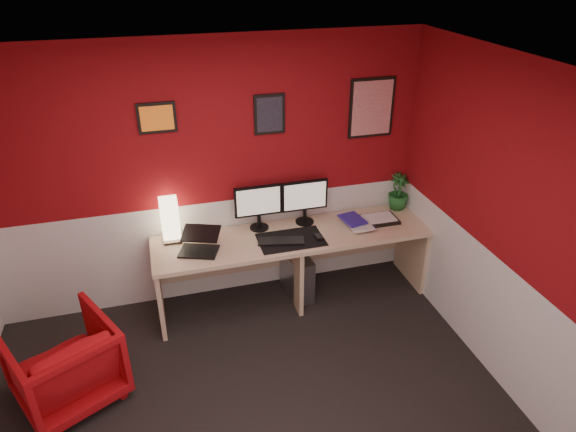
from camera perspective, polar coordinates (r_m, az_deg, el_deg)
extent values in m
cube|color=black|center=(4.06, -3.83, -22.47)|extent=(4.00, 3.50, 0.01)
cube|color=white|center=(2.65, -5.59, 14.17)|extent=(4.00, 3.50, 0.01)
cube|color=maroon|center=(4.70, -8.90, 4.24)|extent=(4.00, 0.01, 2.50)
cube|color=maroon|center=(4.00, 24.77, -2.78)|extent=(0.01, 3.50, 2.50)
cube|color=silver|center=(5.05, -8.26, -3.58)|extent=(4.00, 0.01, 1.00)
cube|color=silver|center=(4.40, 22.74, -11.19)|extent=(0.01, 3.50, 1.00)
cube|color=tan|center=(4.95, 0.55, -5.77)|extent=(2.60, 0.65, 0.73)
cube|color=#FFE5B2|center=(4.70, -13.03, -0.57)|extent=(0.16, 0.16, 0.40)
cube|color=black|center=(4.51, -10.04, -2.84)|extent=(0.39, 0.33, 0.22)
cube|color=black|center=(4.74, -3.32, 1.68)|extent=(0.45, 0.06, 0.58)
cube|color=black|center=(4.84, 1.92, 2.30)|extent=(0.45, 0.06, 0.58)
cube|color=black|center=(4.68, 0.34, -2.66)|extent=(0.60, 0.38, 0.01)
cube|color=black|center=(4.64, -0.77, -2.81)|extent=(0.44, 0.23, 0.02)
cube|color=black|center=(4.69, 3.45, -2.36)|extent=(0.06, 0.10, 0.03)
imported|color=#2C2094|center=(4.91, 7.03, -1.14)|extent=(0.23, 0.29, 0.02)
imported|color=silver|center=(4.87, 6.78, -1.05)|extent=(0.22, 0.30, 0.02)
imported|color=#2C2094|center=(4.88, 6.24, -0.62)|extent=(0.23, 0.29, 0.02)
cube|color=black|center=(5.07, 10.15, -0.40)|extent=(0.35, 0.25, 0.03)
imported|color=#19591E|center=(5.27, 12.24, 2.67)|extent=(0.24, 0.24, 0.37)
cube|color=#99999E|center=(5.11, 1.02, -6.51)|extent=(0.24, 0.47, 0.45)
imported|color=#B0080C|center=(4.35, -23.71, -14.87)|extent=(0.97, 0.98, 0.67)
cube|color=orange|center=(4.46, -14.46, 10.59)|extent=(0.32, 0.02, 0.26)
cube|color=black|center=(4.59, -2.09, 11.30)|extent=(0.28, 0.02, 0.36)
cube|color=red|center=(4.91, 9.32, 11.85)|extent=(0.44, 0.02, 0.56)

